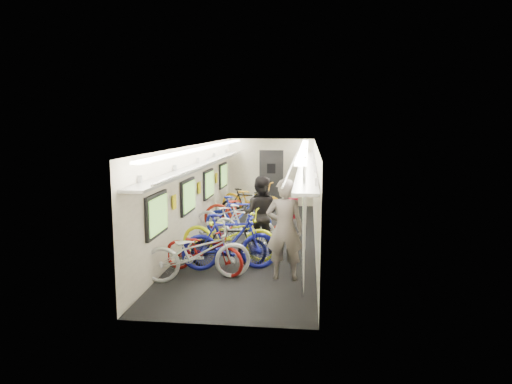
% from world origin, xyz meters
% --- Properties ---
extents(train_car_shell, '(10.00, 10.00, 10.00)m').
position_xyz_m(train_car_shell, '(-0.36, 0.71, 1.66)').
color(train_car_shell, black).
rests_on(train_car_shell, ground).
extents(bicycle_0, '(2.13, 1.34, 1.06)m').
position_xyz_m(bicycle_0, '(-0.72, -3.12, 0.53)').
color(bicycle_0, silver).
rests_on(bicycle_0, ground).
extents(bicycle_1, '(2.00, 0.95, 1.16)m').
position_xyz_m(bicycle_1, '(-0.22, -2.46, 0.58)').
color(bicycle_1, '#191D9B').
rests_on(bicycle_1, ground).
extents(bicycle_2, '(1.87, 1.15, 0.93)m').
position_xyz_m(bicycle_2, '(-0.71, -2.71, 0.46)').
color(bicycle_2, maroon).
rests_on(bicycle_2, ground).
extents(bicycle_3, '(1.62, 0.74, 0.94)m').
position_xyz_m(bicycle_3, '(-0.27, -2.31, 0.47)').
color(bicycle_3, black).
rests_on(bicycle_3, ground).
extents(bicycle_4, '(2.19, 0.98, 1.11)m').
position_xyz_m(bicycle_4, '(-0.36, -1.75, 0.56)').
color(bicycle_4, '#E0EC16').
rests_on(bicycle_4, ground).
extents(bicycle_5, '(1.67, 0.80, 0.97)m').
position_xyz_m(bicycle_5, '(-0.22, -0.41, 0.48)').
color(bicycle_5, white).
rests_on(bicycle_5, ground).
extents(bicycle_6, '(2.11, 1.02, 1.06)m').
position_xyz_m(bicycle_6, '(-0.62, 0.34, 0.53)').
color(bicycle_6, '#B8B7BC').
rests_on(bicycle_6, ground).
extents(bicycle_7, '(1.78, 0.58, 1.06)m').
position_xyz_m(bicycle_7, '(-0.48, 0.33, 0.53)').
color(bicycle_7, '#1B2AA6').
rests_on(bicycle_7, ground).
extents(bicycle_8, '(2.30, 1.12, 1.16)m').
position_xyz_m(bicycle_8, '(-0.43, 1.03, 0.58)').
color(bicycle_8, maroon).
rests_on(bicycle_8, ground).
extents(bicycle_9, '(1.72, 0.76, 1.00)m').
position_xyz_m(bicycle_9, '(-0.53, 2.18, 0.50)').
color(bicycle_9, black).
rests_on(bicycle_9, ground).
extents(bicycle_10, '(2.26, 1.46, 1.12)m').
position_xyz_m(bicycle_10, '(-0.45, 2.87, 0.56)').
color(bicycle_10, orange).
rests_on(bicycle_10, ground).
extents(passenger_near, '(0.72, 0.48, 1.92)m').
position_xyz_m(passenger_near, '(0.89, -2.88, 0.96)').
color(passenger_near, gray).
rests_on(passenger_near, ground).
extents(passenger_mid, '(0.94, 0.78, 1.74)m').
position_xyz_m(passenger_mid, '(0.24, -1.02, 0.87)').
color(passenger_mid, black).
rests_on(passenger_mid, ground).
extents(backpack, '(0.27, 0.16, 0.38)m').
position_xyz_m(backpack, '(0.98, -2.42, 1.28)').
color(backpack, red).
rests_on(backpack, passenger_near).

